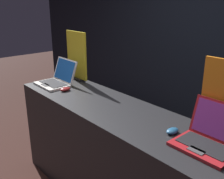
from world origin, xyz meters
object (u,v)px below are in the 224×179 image
at_px(promo_stand_front, 77,57).
at_px(mouse_back, 172,131).
at_px(laptop_front, 57,79).
at_px(mouse_front, 65,89).
at_px(laptop_back, 209,137).

distance_m(promo_stand_front, mouse_back, 1.44).
xyz_separation_m(laptop_front, mouse_back, (1.41, 0.04, -0.04)).
relative_size(laptop_front, mouse_front, 3.32).
bearing_deg(laptop_back, laptop_front, -177.52).
relative_size(mouse_front, promo_stand_front, 0.21).
bearing_deg(mouse_front, promo_stand_front, 128.22).
bearing_deg(laptop_front, laptop_back, 2.48).
height_order(laptop_back, mouse_back, laptop_back).
bearing_deg(laptop_back, mouse_back, -172.14).
distance_m(laptop_front, mouse_back, 1.41).
distance_m(laptop_front, promo_stand_front, 0.31).
relative_size(laptop_front, laptop_back, 1.03).
relative_size(promo_stand_front, laptop_back, 1.51).
distance_m(laptop_front, laptop_back, 1.64).
bearing_deg(promo_stand_front, mouse_front, -51.78).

